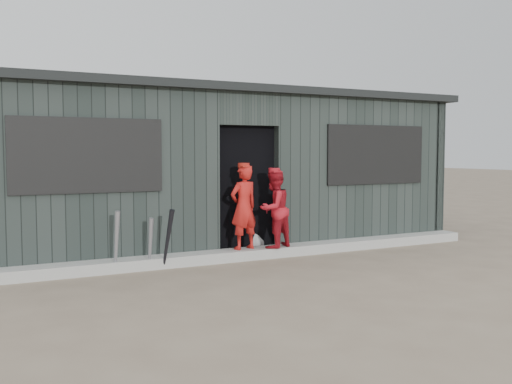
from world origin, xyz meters
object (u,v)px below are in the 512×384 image
bat_mid (150,244)px  bat_right (168,240)px  player_red_left (244,207)px  player_grey_back (255,217)px  bat_left (116,242)px  player_red_right (274,209)px  dugout (212,170)px

bat_mid → bat_right: size_ratio=0.83×
player_red_left → player_grey_back: player_red_left is taller
bat_left → bat_mid: size_ratio=1.17×
bat_right → player_red_left: size_ratio=0.68×
bat_left → player_grey_back: size_ratio=0.74×
bat_right → player_red_left: (1.27, 0.28, 0.36)m
bat_left → player_red_left: bearing=4.6°
bat_right → player_grey_back: size_ratio=0.76×
player_red_left → bat_mid: bearing=-6.1°
bat_mid → player_red_left: player_red_left is taller
bat_left → player_grey_back: 2.44m
bat_left → player_red_right: bearing=1.6°
bat_left → player_red_right: (2.40, 0.07, 0.32)m
bat_mid → player_red_left: 1.54m
player_red_right → player_grey_back: 0.58m
bat_left → player_red_left: player_red_left is taller
player_red_right → dugout: bearing=-103.6°
bat_left → player_grey_back: bearing=14.8°
player_red_left → bat_left: bearing=-6.9°
bat_right → player_grey_back: 1.86m
player_grey_back → bat_left: bearing=-14.6°
player_grey_back → bat_right: bearing=-5.8°
player_red_right → bat_left: bearing=-20.9°
player_grey_back → dugout: bearing=-108.4°
player_red_left → dugout: dugout is taller
bat_left → player_grey_back: player_grey_back is taller
bat_right → bat_left: bearing=169.8°
bat_right → player_red_right: bearing=6.1°
player_red_left → dugout: (0.19, 1.67, 0.51)m
bat_left → player_red_right: size_ratio=0.71×
bat_mid → player_red_left: (1.47, 0.14, 0.42)m
bat_mid → dugout: dugout is taller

